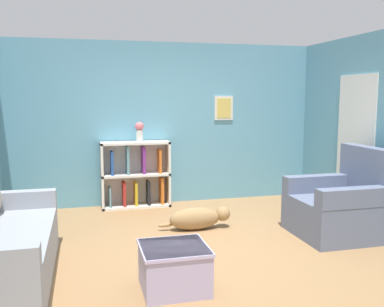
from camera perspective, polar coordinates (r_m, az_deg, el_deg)
name	(u,v)px	position (r m, az deg, el deg)	size (l,w,h in m)	color
ground_plane	(200,247)	(5.10, 1.13, -12.37)	(14.00, 14.00, 0.00)	#997047
wall_back	(164,124)	(7.00, -3.72, 3.99)	(5.60, 0.13, 2.60)	#609EB7
bookshelf	(136,175)	(6.82, -7.45, -2.92)	(1.07, 0.32, 1.04)	silver
recliner_chair	(342,206)	(5.74, 19.42, -6.64)	(1.04, 1.00, 1.11)	slate
coffee_table	(174,266)	(4.01, -2.41, -14.79)	(0.61, 0.58, 0.41)	#ADA3CC
dog	(198,218)	(5.70, 0.81, -8.59)	(0.98, 0.27, 0.29)	#9E7A4C
vase	(139,130)	(6.71, -7.02, 3.06)	(0.14, 0.14, 0.31)	silver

